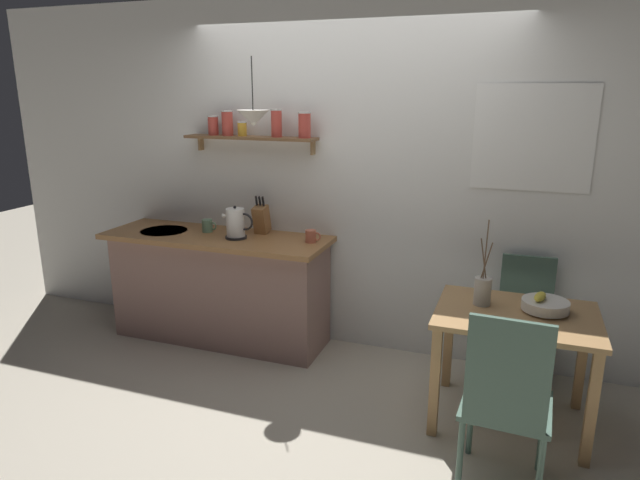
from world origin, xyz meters
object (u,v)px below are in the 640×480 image
at_px(dining_chair_far, 525,316).
at_px(fruit_bowl, 545,305).
at_px(dining_chair_near, 506,398).
at_px(twig_vase, 483,290).
at_px(electric_kettle, 236,224).
at_px(coffee_mug_spare, 311,236).
at_px(dining_table, 515,331).
at_px(pendant_lamp, 253,118).
at_px(coffee_mug_by_sink, 208,226).
at_px(knife_block, 261,219).

bearing_deg(dining_chair_far, fruit_bowl, -78.99).
distance_m(dining_chair_near, twig_vase, 0.84).
height_order(electric_kettle, coffee_mug_spare, electric_kettle).
distance_m(dining_table, electric_kettle, 2.16).
height_order(dining_table, twig_vase, twig_vase).
distance_m(electric_kettle, pendant_lamp, 0.85).
bearing_deg(coffee_mug_spare, electric_kettle, -171.59).
distance_m(dining_chair_near, coffee_mug_spare, 1.94).
distance_m(dining_chair_far, pendant_lamp, 2.34).
relative_size(dining_chair_near, coffee_mug_by_sink, 7.96).
bearing_deg(dining_chair_near, knife_block, 146.20).
relative_size(knife_block, coffee_mug_spare, 2.51).
relative_size(dining_chair_far, pendant_lamp, 1.93).
bearing_deg(coffee_mug_spare, twig_vase, -17.91).
distance_m(fruit_bowl, pendant_lamp, 2.27).
height_order(dining_chair_far, coffee_mug_by_sink, coffee_mug_by_sink).
xyz_separation_m(coffee_mug_by_sink, coffee_mug_spare, (0.90, -0.01, -0.00)).
bearing_deg(electric_kettle, dining_table, -10.77).
xyz_separation_m(twig_vase, electric_kettle, (-1.88, 0.33, 0.19)).
relative_size(dining_table, pendant_lamp, 2.01).
xyz_separation_m(dining_table, dining_chair_near, (-0.02, -0.71, -0.05)).
distance_m(dining_chair_near, electric_kettle, 2.39).
xyz_separation_m(twig_vase, coffee_mug_spare, (-1.29, 0.42, 0.12)).
bearing_deg(coffee_mug_by_sink, twig_vase, -11.04).
height_order(dining_chair_near, coffee_mug_by_sink, dining_chair_near).
xyz_separation_m(dining_chair_far, pendant_lamp, (-1.91, -0.27, 1.32)).
height_order(fruit_bowl, coffee_mug_spare, coffee_mug_spare).
bearing_deg(dining_chair_near, dining_table, 88.30).
height_order(twig_vase, knife_block, twig_vase).
relative_size(dining_table, dining_chair_near, 0.93).
relative_size(fruit_bowl, electric_kettle, 1.06).
distance_m(fruit_bowl, knife_block, 2.20).
height_order(dining_chair_far, pendant_lamp, pendant_lamp).
relative_size(twig_vase, pendant_lamp, 1.15).
bearing_deg(pendant_lamp, electric_kettle, 153.60).
relative_size(knife_block, coffee_mug_by_sink, 2.42).
xyz_separation_m(dining_chair_far, twig_vase, (-0.27, -0.48, 0.32)).
height_order(coffee_mug_by_sink, coffee_mug_spare, coffee_mug_by_sink).
xyz_separation_m(dining_chair_near, fruit_bowl, (0.17, 0.78, 0.22)).
bearing_deg(electric_kettle, dining_chair_far, 3.95).
height_order(dining_table, fruit_bowl, fruit_bowl).
bearing_deg(coffee_mug_by_sink, electric_kettle, -17.30).
distance_m(dining_table, pendant_lamp, 2.23).
distance_m(dining_chair_far, knife_block, 2.09).
relative_size(dining_table, fruit_bowl, 3.43).
xyz_separation_m(fruit_bowl, pendant_lamp, (-2.00, 0.21, 1.05)).
xyz_separation_m(dining_chair_near, knife_block, (-1.95, 1.30, 0.46)).
height_order(fruit_bowl, coffee_mug_by_sink, coffee_mug_by_sink).
xyz_separation_m(electric_kettle, knife_block, (0.12, 0.20, 0.01)).
xyz_separation_m(dining_chair_far, coffee_mug_by_sink, (-2.46, -0.05, 0.45)).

